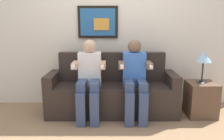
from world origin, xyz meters
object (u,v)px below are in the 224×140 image
person_on_right (135,76)px  side_table_right (201,99)px  person_on_left (89,76)px  spare_remote_on_table (201,82)px  table_lamp (204,58)px  couch (112,93)px

person_on_right → side_table_right: bearing=3.6°
person_on_left → spare_remote_on_table: (1.59, 0.03, -0.10)m
person_on_right → side_table_right: 1.04m
person_on_left → table_lamp: bearing=2.5°
table_lamp → person_on_left: bearing=-177.5°
side_table_right → table_lamp: (-0.01, 0.01, 0.61)m
couch → side_table_right: 1.30m
side_table_right → spare_remote_on_table: 0.26m
person_on_right → couch: bearing=152.3°
spare_remote_on_table → couch: bearing=173.9°
side_table_right → table_lamp: table_lamp is taller
side_table_right → table_lamp: size_ratio=1.09×
couch → person_on_left: 0.47m
person_on_left → table_lamp: size_ratio=2.41×
side_table_right → table_lamp: bearing=121.9°
person_on_left → person_on_right: (0.64, 0.00, 0.00)m
side_table_right → table_lamp: 0.61m
spare_remote_on_table → table_lamp: bearing=64.0°
person_on_left → side_table_right: person_on_left is taller
couch → person_on_right: size_ratio=1.71×
couch → spare_remote_on_table: couch is taller
side_table_right → person_on_left: bearing=-177.8°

